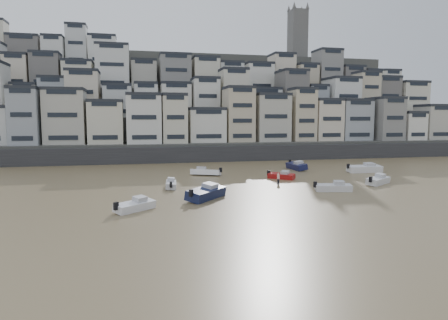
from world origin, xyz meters
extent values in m
plane|color=olive|center=(0.00, 0.00, 0.00)|extent=(400.00, 400.00, 0.00)
cube|color=#38383A|center=(10.00, 65.00, 1.75)|extent=(140.00, 3.00, 3.50)
cube|color=#4C4C47|center=(15.00, 72.00, 2.00)|extent=(140.00, 14.00, 4.00)
cube|color=#4C4C47|center=(15.00, 84.00, 5.00)|extent=(140.00, 14.00, 10.00)
cube|color=#4C4C47|center=(15.00, 96.00, 9.00)|extent=(140.00, 14.00, 18.00)
cube|color=#4C4C47|center=(15.00, 108.00, 13.00)|extent=(140.00, 16.00, 26.00)
cube|color=#4C4C47|center=(15.00, 122.00, 16.00)|extent=(140.00, 18.00, 32.00)
cube|color=#66635E|center=(55.00, 120.00, 41.00)|extent=(6.00, 6.00, 18.00)
camera|label=1|loc=(-6.05, -23.85, 9.74)|focal=32.00mm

